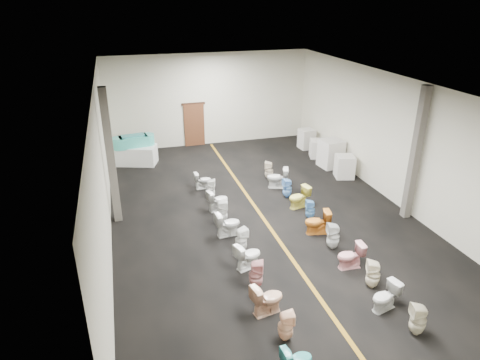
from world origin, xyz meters
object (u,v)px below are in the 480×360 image
(bathtub, at_px, (133,141))
(toilet_right_5, at_px, (317,222))
(toilet_left_2, at_px, (267,299))
(toilet_right_8, at_px, (287,188))
(toilet_left_5, at_px, (241,240))
(appliance_crate_b, at_px, (331,153))
(toilet_right_6, at_px, (310,210))
(toilet_left_7, at_px, (222,211))
(toilet_right_4, at_px, (333,236))
(appliance_crate_d, at_px, (307,139))
(toilet_right_10, at_px, (269,170))
(appliance_crate_c, at_px, (318,149))
(toilet_right_0, at_px, (418,320))
(toilet_left_10, at_px, (203,180))
(display_table, at_px, (135,155))
(toilet_left_8, at_px, (218,200))
(toilet_left_1, at_px, (286,326))
(appliance_crate_a, at_px, (345,167))
(toilet_left_4, at_px, (248,256))
(toilet_left_0, at_px, (297,360))
(toilet_left_6, at_px, (228,224))
(toilet_left_9, at_px, (211,189))
(toilet_right_1, at_px, (385,297))
(toilet_right_3, at_px, (350,256))
(toilet_right_7, at_px, (299,197))
(toilet_left_3, at_px, (256,274))
(toilet_right_9, at_px, (277,178))
(toilet_right_2, at_px, (373,274))

(bathtub, xyz_separation_m, toilet_right_5, (5.17, -7.85, -0.67))
(toilet_left_2, distance_m, toilet_right_8, 6.43)
(toilet_right_5, bearing_deg, toilet_left_5, -71.53)
(appliance_crate_b, xyz_separation_m, toilet_right_6, (-2.89, -4.18, -0.26))
(toilet_left_7, bearing_deg, toilet_right_4, -118.12)
(appliance_crate_d, relative_size, toilet_right_6, 1.37)
(appliance_crate_b, relative_size, toilet_left_5, 1.58)
(toilet_right_5, relative_size, toilet_right_10, 1.05)
(appliance_crate_c, relative_size, toilet_right_4, 0.98)
(toilet_right_4, height_order, toilet_right_10, toilet_right_4)
(toilet_right_6, distance_m, toilet_right_10, 3.63)
(toilet_right_0, bearing_deg, toilet_left_10, -147.10)
(display_table, xyz_separation_m, toilet_left_8, (2.52, -5.41, -0.03))
(toilet_left_1, bearing_deg, toilet_left_5, 7.62)
(appliance_crate_a, relative_size, toilet_left_2, 1.16)
(toilet_left_4, bearing_deg, toilet_left_0, 160.18)
(appliance_crate_c, distance_m, toilet_left_5, 8.78)
(appliance_crate_d, bearing_deg, toilet_left_6, -129.98)
(toilet_left_1, bearing_deg, toilet_right_8, -13.74)
(toilet_left_2, distance_m, toilet_right_5, 4.12)
(toilet_left_9, bearing_deg, toilet_left_7, -163.93)
(toilet_right_1, xyz_separation_m, toilet_right_3, (0.06, 1.77, 0.01))
(toilet_left_4, xyz_separation_m, toilet_right_7, (2.83, 3.01, 0.00))
(appliance_crate_d, distance_m, toilet_left_6, 9.09)
(appliance_crate_a, distance_m, appliance_crate_d, 3.78)
(appliance_crate_c, relative_size, toilet_left_3, 1.03)
(toilet_left_1, distance_m, toilet_left_9, 7.48)
(toilet_right_6, bearing_deg, toilet_right_5, 2.88)
(toilet_left_10, height_order, toilet_right_1, toilet_right_1)
(display_table, relative_size, toilet_left_9, 2.52)
(toilet_left_9, bearing_deg, toilet_right_4, -130.57)
(toilet_left_6, bearing_deg, toilet_right_5, -108.91)
(toilet_left_1, bearing_deg, toilet_right_9, -10.99)
(appliance_crate_c, height_order, toilet_left_8, appliance_crate_c)
(toilet_right_4, relative_size, toilet_right_9, 1.00)
(toilet_left_5, distance_m, toilet_right_2, 3.80)
(toilet_left_0, xyz_separation_m, toilet_left_4, (0.13, 3.73, 0.06))
(appliance_crate_c, xyz_separation_m, toilet_left_10, (-5.88, -1.95, -0.07))
(toilet_left_7, bearing_deg, toilet_right_5, -105.91)
(toilet_left_1, distance_m, toilet_left_2, 0.95)
(toilet_left_0, xyz_separation_m, toilet_left_9, (0.11, 8.38, 0.04))
(toilet_right_4, bearing_deg, toilet_left_9, -138.13)
(toilet_left_1, relative_size, toilet_right_8, 0.99)
(bathtub, height_order, appliance_crate_c, bathtub)
(bathtub, xyz_separation_m, toilet_left_7, (2.44, -6.33, -0.66))
(toilet_left_8, height_order, toilet_right_1, toilet_left_8)
(toilet_right_4, xyz_separation_m, toilet_right_6, (0.12, 1.87, -0.07))
(toilet_left_2, height_order, toilet_right_0, toilet_left_2)
(toilet_left_9, bearing_deg, toilet_left_2, -163.19)
(toilet_right_6, height_order, toilet_right_10, toilet_right_10)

